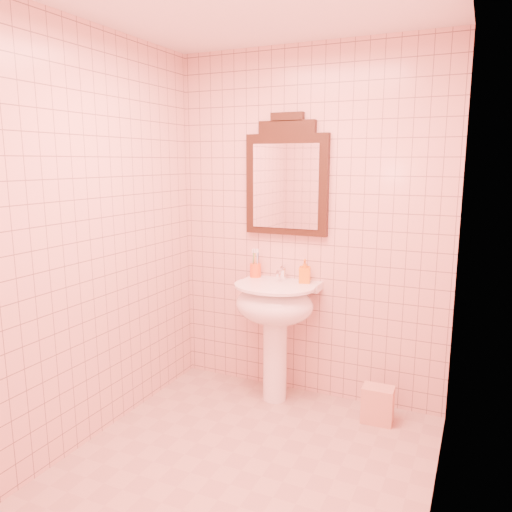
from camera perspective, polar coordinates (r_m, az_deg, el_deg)
The scene contains 8 objects.
floor at distance 3.06m, azimuth -1.69°, elevation -23.30°, with size 2.20×2.20×0.00m, color tan.
back_wall at distance 3.58m, azimuth 6.00°, elevation 3.30°, with size 2.00×0.02×2.50m, color #DDA29A.
pedestal_sink at distance 3.55m, azimuth 2.17°, elevation -6.44°, with size 0.58×0.58×0.86m.
faucet at distance 3.61m, azimuth 3.02°, elevation -1.93°, with size 0.04×0.16×0.11m.
mirror at distance 3.58m, azimuth 3.51°, elevation 8.74°, with size 0.61×0.06×0.85m.
toothbrush_cup at distance 3.71m, azimuth -0.06°, elevation -1.62°, with size 0.08×0.08×0.19m.
soap_dispenser at distance 3.54m, azimuth 5.59°, elevation -1.74°, with size 0.08×0.08×0.17m, color orange.
towel at distance 3.55m, azimuth 13.73°, elevation -16.17°, with size 0.20×0.13×0.25m, color #F0A28D.
Camera 1 is at (1.13, -2.27, 1.71)m, focal length 35.00 mm.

